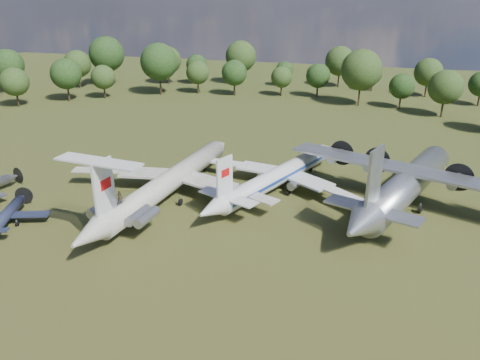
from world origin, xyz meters
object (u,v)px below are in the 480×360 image
(il62_airliner, at_px, (170,185))
(person_on_il62, at_px, (120,197))
(an12_transport, at_px, (406,189))
(small_prop_west, at_px, (6,218))
(tu104_jet, at_px, (279,178))

(il62_airliner, bearing_deg, person_on_il62, -90.00)
(il62_airliner, height_order, an12_transport, an12_transport)
(an12_transport, distance_m, small_prop_west, 57.51)
(small_prop_west, xyz_separation_m, person_on_il62, (16.79, 2.15, 4.32))
(il62_airliner, relative_size, an12_transport, 1.08)
(an12_transport, xyz_separation_m, small_prop_west, (-53.10, -22.01, -1.68))
(person_on_il62, bearing_deg, tu104_jet, -147.25)
(il62_airliner, relative_size, small_prop_west, 2.99)
(il62_airliner, relative_size, tu104_jet, 1.15)
(il62_airliner, distance_m, an12_transport, 35.78)
(small_prop_west, height_order, person_on_il62, person_on_il62)
(an12_transport, bearing_deg, person_on_il62, -130.90)
(il62_airliner, distance_m, tu104_jet, 17.54)
(person_on_il62, bearing_deg, small_prop_west, -10.45)
(tu104_jet, distance_m, person_on_il62, 26.84)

